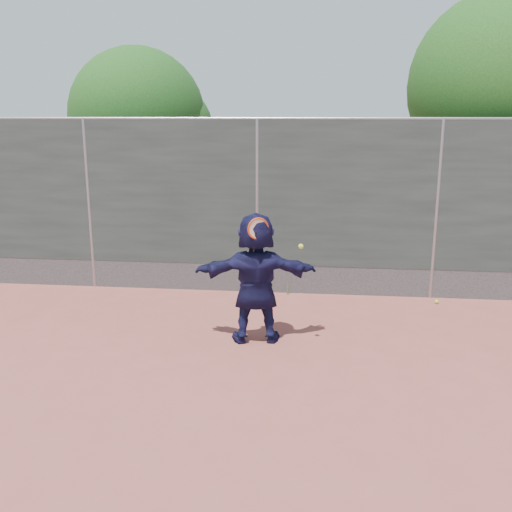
# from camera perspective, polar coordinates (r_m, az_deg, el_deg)

# --- Properties ---
(ground) EXTENTS (80.00, 80.00, 0.00)m
(ground) POSITION_cam_1_polar(r_m,az_deg,el_deg) (6.94, -3.11, -12.26)
(ground) COLOR #9E4C42
(ground) RESTS_ON ground
(player) EXTENTS (1.74, 0.77, 1.81)m
(player) POSITION_cam_1_polar(r_m,az_deg,el_deg) (7.76, 0.00, -2.16)
(player) COLOR #15153A
(player) RESTS_ON ground
(ball_ground) EXTENTS (0.07, 0.07, 0.07)m
(ball_ground) POSITION_cam_1_polar(r_m,az_deg,el_deg) (9.98, 17.61, -4.38)
(ball_ground) COLOR #BFDE31
(ball_ground) RESTS_ON ground
(fence) EXTENTS (20.00, 0.06, 3.03)m
(fence) POSITION_cam_1_polar(r_m,az_deg,el_deg) (9.81, 0.12, 5.28)
(fence) COLOR #38423D
(fence) RESTS_ON ground
(swing_action) EXTENTS (0.73, 0.16, 0.51)m
(swing_action) POSITION_cam_1_polar(r_m,az_deg,el_deg) (7.40, 0.63, 2.44)
(swing_action) COLOR red
(swing_action) RESTS_ON ground
(tree_right) EXTENTS (3.78, 3.60, 5.39)m
(tree_right) POSITION_cam_1_polar(r_m,az_deg,el_deg) (12.44, 24.17, 14.76)
(tree_right) COLOR #382314
(tree_right) RESTS_ON ground
(tree_left) EXTENTS (3.15, 3.00, 4.53)m
(tree_left) POSITION_cam_1_polar(r_m,az_deg,el_deg) (13.27, -11.03, 13.18)
(tree_left) COLOR #382314
(tree_left) RESTS_ON ground
(weed_clump) EXTENTS (0.68, 0.07, 0.30)m
(weed_clump) POSITION_cam_1_polar(r_m,az_deg,el_deg) (9.99, 1.72, -3.10)
(weed_clump) COLOR #387226
(weed_clump) RESTS_ON ground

